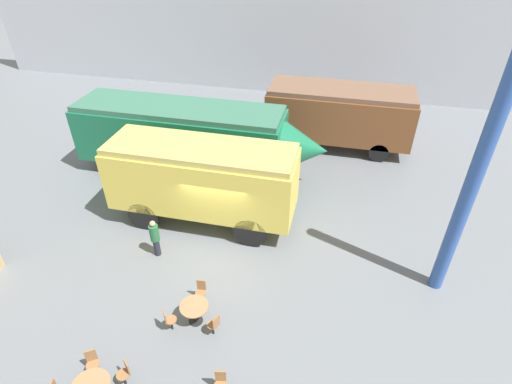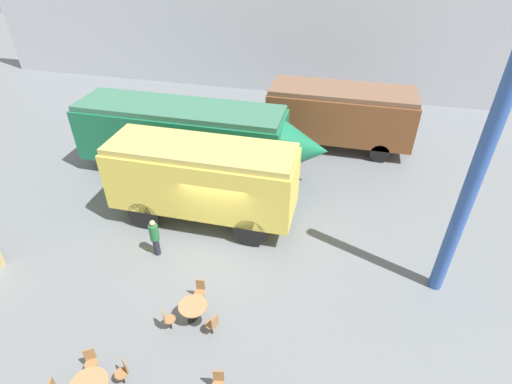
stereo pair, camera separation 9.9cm
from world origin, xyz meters
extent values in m
plane|color=slate|center=(0.00, 0.00, 0.00)|extent=(80.00, 80.00, 0.00)
cube|color=#B2B7C1|center=(0.00, 15.71, 4.50)|extent=(44.00, 0.15, 9.00)
cube|color=brown|center=(3.93, 8.64, 1.81)|extent=(7.43, 2.82, 2.34)
cube|color=brown|center=(3.93, 8.64, 3.10)|extent=(7.28, 2.59, 0.24)
cylinder|color=black|center=(6.16, 7.29, 0.49)|extent=(0.98, 0.12, 0.98)
cylinder|color=black|center=(6.16, 9.98, 0.49)|extent=(0.98, 0.12, 0.98)
cylinder|color=black|center=(1.70, 7.29, 0.49)|extent=(0.98, 0.12, 0.98)
cylinder|color=black|center=(1.70, 9.98, 0.49)|extent=(0.98, 0.12, 0.98)
cube|color=#196B47|center=(-3.18, 4.31, 1.91)|extent=(9.73, 2.71, 2.42)
cone|color=#196B47|center=(2.69, 4.31, 1.91)|extent=(2.00, 2.30, 2.30)
cube|color=#366B54|center=(-3.18, 4.31, 3.24)|extent=(9.54, 2.49, 0.24)
cylinder|color=black|center=(-0.26, 3.01, 0.54)|extent=(1.08, 0.12, 1.08)
cylinder|color=black|center=(-0.26, 5.60, 0.54)|extent=(1.08, 0.12, 1.08)
cylinder|color=black|center=(-6.10, 3.01, 0.54)|extent=(1.08, 0.12, 1.08)
cylinder|color=black|center=(-6.10, 5.60, 0.54)|extent=(1.08, 0.12, 1.08)
cube|color=#E0C64C|center=(-0.87, 0.85, 2.01)|extent=(7.27, 2.46, 2.36)
cube|color=tan|center=(-0.87, 0.85, 3.31)|extent=(7.12, 2.27, 0.24)
cylinder|color=black|center=(1.31, -0.32, 0.64)|extent=(1.27, 0.12, 1.27)
cylinder|color=black|center=(1.31, 2.02, 0.64)|extent=(1.27, 0.12, 1.27)
cylinder|color=black|center=(-3.05, -0.32, 0.64)|extent=(1.27, 0.12, 1.27)
cylinder|color=black|center=(-3.05, 2.02, 0.64)|extent=(1.27, 0.12, 1.27)
cylinder|color=black|center=(0.49, -4.07, 0.01)|extent=(0.44, 0.44, 0.02)
cylinder|color=black|center=(0.49, -4.07, 0.36)|extent=(0.08, 0.08, 0.67)
cylinder|color=#9E754C|center=(0.49, -4.07, 0.71)|extent=(0.89, 0.89, 0.03)
cylinder|color=black|center=(-0.66, -6.42, 0.21)|extent=(0.06, 0.06, 0.42)
cylinder|color=olive|center=(-0.66, -6.42, 0.43)|extent=(0.36, 0.36, 0.03)
cube|color=olive|center=(-0.56, -6.31, 0.66)|extent=(0.25, 0.22, 0.42)
cylinder|color=black|center=(-1.60, -6.36, 0.21)|extent=(0.06, 0.06, 0.42)
cylinder|color=olive|center=(-1.60, -6.36, 0.43)|extent=(0.36, 0.36, 0.03)
cube|color=olive|center=(-1.68, -6.23, 0.66)|extent=(0.27, 0.19, 0.42)
cylinder|color=black|center=(0.42, -3.33, 0.21)|extent=(0.06, 0.06, 0.42)
cylinder|color=olive|center=(0.42, -3.33, 0.43)|extent=(0.36, 0.36, 0.03)
cube|color=olive|center=(0.40, -3.18, 0.66)|extent=(0.29, 0.07, 0.42)
cylinder|color=black|center=(-0.11, -4.51, 0.21)|extent=(0.06, 0.06, 0.42)
cylinder|color=olive|center=(-0.11, -4.51, 0.43)|extent=(0.36, 0.36, 0.03)
cube|color=olive|center=(-0.24, -4.60, 0.66)|extent=(0.20, 0.26, 0.42)
cylinder|color=black|center=(1.17, -4.38, 0.21)|extent=(0.06, 0.06, 0.42)
cylinder|color=olive|center=(1.17, -4.38, 0.43)|extent=(0.36, 0.36, 0.03)
cube|color=olive|center=(1.31, -4.44, 0.66)|extent=(0.15, 0.28, 0.42)
cube|color=olive|center=(1.93, -5.99, 0.66)|extent=(0.29, 0.10, 0.42)
cylinder|color=#262633|center=(-1.93, -1.57, 0.36)|extent=(0.24, 0.24, 0.73)
cylinder|color=#266638|center=(-1.93, -1.57, 1.05)|extent=(0.34, 0.34, 0.65)
sphere|color=tan|center=(-1.93, -1.57, 1.48)|extent=(0.21, 0.21, 0.21)
cylinder|color=#2D519E|center=(7.98, -0.76, 4.00)|extent=(0.44, 0.44, 8.00)
camera|label=1|loc=(4.13, -11.34, 10.52)|focal=28.00mm
camera|label=2|loc=(4.23, -11.31, 10.52)|focal=28.00mm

